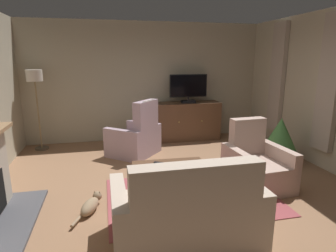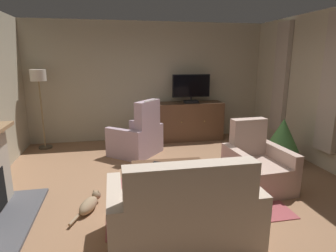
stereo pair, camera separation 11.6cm
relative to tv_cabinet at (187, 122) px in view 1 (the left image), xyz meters
The scene contains 15 objects.
ground_plane 2.88m from the tv_cabinet, 109.49° to the right, with size 6.21×6.56×0.04m, color #936B4C.
wall_back 1.39m from the tv_cabinet, 159.74° to the left, with size 6.21×0.10×2.78m, color #B2A88E.
curtain_panel_near 3.16m from the tv_cabinet, 52.68° to the right, with size 0.10×0.44×2.34m, color #B2A393.
curtain_panel_far 2.27m from the tv_cabinet, 25.49° to the right, with size 0.10×0.44×2.34m, color #B2A393.
rug_central 3.04m from the tv_cabinet, 105.19° to the right, with size 2.38×1.66×0.01m, color #9E474C.
tv_cabinet is the anchor object (origin of this frame).
television 0.84m from the tv_cabinet, 90.00° to the right, with size 0.90×0.20×0.67m.
coffee_table 2.95m from the tv_cabinet, 111.42° to the right, with size 1.08×0.61×0.45m.
tv_remote 2.91m from the tv_cabinet, 114.49° to the right, with size 0.17×0.05×0.02m, color black.
sofa_floral 4.06m from the tv_cabinet, 106.42° to the right, with size 1.57×0.92×1.02m.
armchair_facing_sofa 1.61m from the tv_cabinet, 147.14° to the right, with size 1.22×1.23×1.16m.
armchair_near_window 2.79m from the tv_cabinet, 83.88° to the right, with size 0.89×0.94×1.02m.
potted_plant_small_fern_corner 2.31m from the tv_cabinet, 57.63° to the right, with size 0.60×0.60×0.88m.
cat 3.73m from the tv_cabinet, 126.17° to the right, with size 0.37×0.66×0.19m.
floor_lamp 3.47m from the tv_cabinet, behind, with size 0.32×0.32×1.72m.
Camera 1 is at (-1.00, -3.82, 1.96)m, focal length 30.38 mm.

